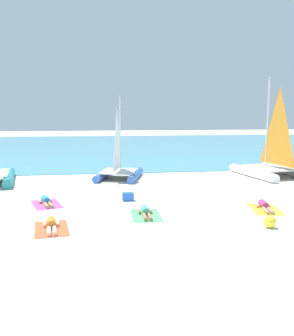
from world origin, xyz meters
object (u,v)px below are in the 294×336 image
(sailboat_blue, at_px, (119,166))
(sunbather_center_right, at_px, (146,212))
(beach_ball, at_px, (270,222))
(sunbather_rightmost, at_px, (265,206))
(sunbather_center_left, at_px, (51,224))
(towel_center_left, at_px, (52,229))
(towel_rightmost, at_px, (265,209))
(sailboat_white, at_px, (271,162))
(sunbather_leftmost, at_px, (46,201))
(towel_center_right, at_px, (146,215))
(cooler_box, at_px, (128,197))
(towel_leftmost, at_px, (47,204))

(sailboat_blue, relative_size, sunbather_center_right, 3.12)
(beach_ball, bearing_deg, sunbather_rightmost, 68.34)
(sunbather_center_left, bearing_deg, towel_center_left, -90.00)
(towel_center_left, bearing_deg, beach_ball, -6.98)
(towel_rightmost, bearing_deg, sunbather_rightmost, 80.04)
(sailboat_white, relative_size, sunbather_leftmost, 3.92)
(towel_rightmost, bearing_deg, towel_center_right, -177.32)
(beach_ball, bearing_deg, towel_center_left, 173.02)
(towel_center_right, relative_size, sunbather_rightmost, 1.21)
(sailboat_blue, xyz_separation_m, towel_rightmost, (5.40, -7.98, -0.72))
(sunbather_rightmost, relative_size, beach_ball, 3.60)
(towel_center_left, height_order, sunbather_rightmost, sunbather_rightmost)
(towel_center_left, height_order, towel_rightmost, same)
(sailboat_blue, xyz_separation_m, sunbather_center_left, (-2.88, -9.33, -0.59))
(sunbather_center_left, bearing_deg, beach_ball, -15.55)
(cooler_box, bearing_deg, beach_ball, -46.13)
(towel_rightmost, relative_size, beach_ball, 4.37)
(sunbather_center_right, relative_size, cooler_box, 3.12)
(sunbather_center_left, relative_size, towel_rightmost, 0.82)
(beach_ball, bearing_deg, sailboat_blue, 113.44)
(sunbather_rightmost, bearing_deg, towel_center_left, -159.87)
(towel_center_left, bearing_deg, sunbather_rightmost, 10.17)
(cooler_box, bearing_deg, sunbather_center_left, -128.68)
(towel_rightmost, bearing_deg, towel_center_left, -170.26)
(towel_center_right, height_order, sunbather_center_right, sunbather_center_right)
(towel_leftmost, bearing_deg, sailboat_blue, 59.46)
(sailboat_blue, relative_size, sunbather_rightmost, 3.11)
(sunbather_leftmost, bearing_deg, cooler_box, -15.11)
(sailboat_blue, xyz_separation_m, cooler_box, (0.04, -5.69, -0.55))
(sunbather_center_left, distance_m, towel_rightmost, 8.38)
(cooler_box, bearing_deg, towel_leftmost, -176.76)
(sailboat_blue, distance_m, sunbather_center_left, 9.78)
(towel_center_left, height_order, sunbather_center_right, sunbather_center_right)
(towel_rightmost, bearing_deg, towel_leftmost, 166.75)
(sailboat_white, distance_m, towel_center_left, 15.06)
(towel_center_left, height_order, sunbather_center_left, sunbather_center_left)
(sailboat_blue, relative_size, towel_leftmost, 2.56)
(sailboat_blue, bearing_deg, sailboat_white, 11.01)
(towel_center_left, xyz_separation_m, sunbather_center_right, (3.37, 1.26, 0.13))
(sunbather_center_left, relative_size, beach_ball, 3.60)
(towel_center_left, bearing_deg, towel_rightmost, 9.74)
(sunbather_rightmost, bearing_deg, towel_rightmost, -90.00)
(sailboat_blue, height_order, sunbather_leftmost, sailboat_blue)
(towel_center_right, bearing_deg, sunbather_rightmost, 3.44)
(sailboat_white, distance_m, beach_ball, 10.88)
(sunbather_leftmost, bearing_deg, towel_center_right, -48.08)
(sunbather_leftmost, distance_m, sunbather_center_right, 4.62)
(sunbather_center_right, bearing_deg, sunbather_center_left, -159.21)
(towel_center_left, distance_m, sunbather_rightmost, 8.41)
(sailboat_white, relative_size, towel_center_right, 3.18)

